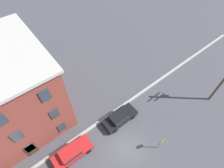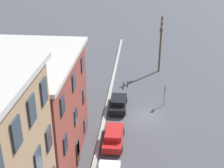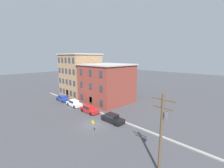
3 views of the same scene
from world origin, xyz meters
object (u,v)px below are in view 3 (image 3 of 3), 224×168
Objects in this scene: car_blue at (63,98)px; car_white at (74,103)px; car_red at (89,109)px; caution_sign at (93,125)px; utility_pole at (162,130)px; car_black at (112,118)px.

car_blue and car_white have the same top height.
car_blue and car_red have the same top height.
utility_pole is at bearing 0.97° from caution_sign.
car_white is 14.94m from caution_sign.
car_white is 25.27m from utility_pole.
car_red is at bearing -179.55° from car_black.
car_red is at bearing 164.56° from utility_pole.
car_blue is 20.66m from caution_sign.
car_blue and car_black have the same top height.
utility_pole reaches higher than car_black.
utility_pole is (11.76, -5.16, 3.87)m from car_black.
utility_pole is (10.49, 0.18, 2.93)m from caution_sign.
car_black is 0.54× the size of utility_pole.
car_blue is at bearing 179.73° from car_black.
car_black is (12.70, 0.10, 0.00)m from car_white.
car_white is at bearing -179.57° from car_red.
caution_sign reaches higher than car_red.
car_blue is 1.00× the size of car_white.
car_white is at bearing 168.30° from utility_pole.
utility_pole reaches higher than car_blue.
car_red is (5.97, 0.04, 0.00)m from car_white.
car_blue is at bearing 164.76° from caution_sign.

